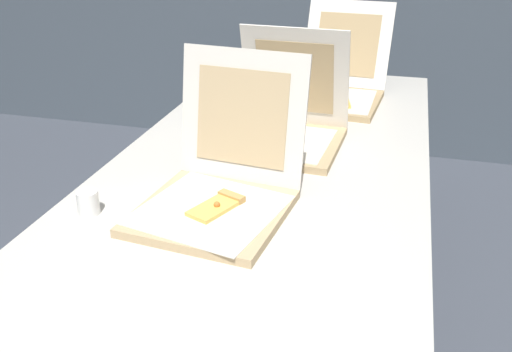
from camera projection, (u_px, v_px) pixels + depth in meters
name	position (u px, v px, depth m)	size (l,w,h in m)	color
table	(264.00, 183.00, 1.63)	(0.92, 2.24, 0.72)	beige
pizza_box_front	(219.00, 190.00, 1.38)	(0.39, 0.44, 0.36)	tan
pizza_box_middle	(286.00, 128.00, 1.77)	(0.36, 0.36, 0.36)	tan
pizza_box_back	(336.00, 88.00, 2.17)	(0.38, 0.49, 0.35)	tan
cup_white_far	(222.00, 116.00, 1.94)	(0.05, 0.05, 0.06)	white
cup_white_near_left	(88.00, 203.00, 1.37)	(0.05, 0.05, 0.06)	white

